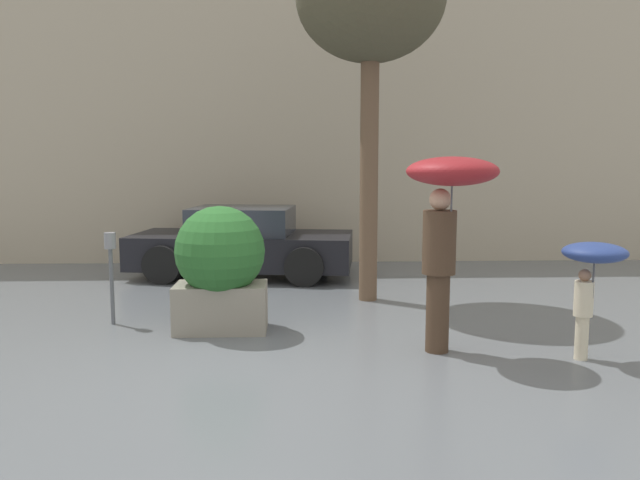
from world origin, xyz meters
TOP-DOWN VIEW (x-y plane):
  - ground_plane at (0.00, 0.00)m, footprint 40.00×40.00m
  - building_facade at (0.00, 6.50)m, footprint 18.00×0.30m
  - planter_box at (-0.50, 1.24)m, footprint 1.09×1.07m
  - person_adult at (1.97, 0.23)m, footprint 0.94×0.94m
  - person_child at (3.38, -0.06)m, footprint 0.63×0.63m
  - parked_car_near at (-0.54, 4.87)m, footprint 4.01×2.24m
  - street_tree at (1.46, 2.85)m, footprint 2.10×2.10m
  - parking_meter at (-1.89, 1.59)m, footprint 0.14×0.14m

SIDE VIEW (x-z plane):
  - ground_plane at x=0.00m, z-range 0.00..0.00m
  - parked_car_near at x=-0.54m, z-range -0.04..1.18m
  - planter_box at x=-0.50m, z-range 0.06..1.56m
  - parking_meter at x=-1.89m, z-range 0.26..1.42m
  - person_child at x=3.38m, z-range 0.37..1.60m
  - person_adult at x=1.97m, z-range 0.54..2.62m
  - building_facade at x=0.00m, z-range 0.00..6.00m
  - street_tree at x=1.46m, z-range 1.62..6.82m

